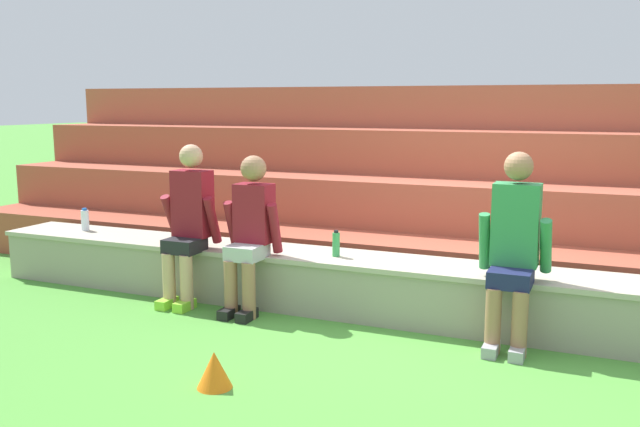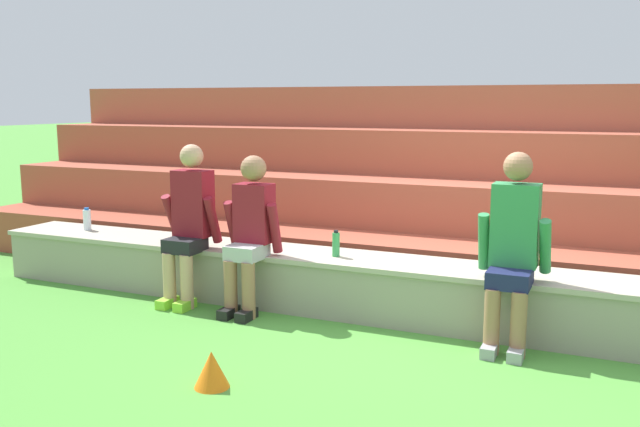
# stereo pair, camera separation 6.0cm
# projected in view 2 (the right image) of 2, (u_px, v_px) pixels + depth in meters

# --- Properties ---
(ground_plane) EXTENTS (80.00, 80.00, 0.00)m
(ground_plane) POSITION_uv_depth(u_px,v_px,m) (433.00, 335.00, 5.12)
(ground_plane) COLOR #4C9338
(stone_seating_wall) EXTENTS (8.64, 0.61, 0.47)m
(stone_seating_wall) POSITION_uv_depth(u_px,v_px,m) (443.00, 293.00, 5.33)
(stone_seating_wall) COLOR gray
(stone_seating_wall) RESTS_ON ground
(brick_bleachers) EXTENTS (11.34, 2.60, 1.91)m
(brick_bleachers) POSITION_uv_depth(u_px,v_px,m) (493.00, 200.00, 7.15)
(brick_bleachers) COLOR #9F4934
(brick_bleachers) RESTS_ON ground
(person_far_left) EXTENTS (0.50, 0.51, 1.38)m
(person_far_left) POSITION_uv_depth(u_px,v_px,m) (189.00, 221.00, 5.87)
(person_far_left) COLOR tan
(person_far_left) RESTS_ON ground
(person_left_of_center) EXTENTS (0.48, 0.52, 1.30)m
(person_left_of_center) POSITION_uv_depth(u_px,v_px,m) (250.00, 231.00, 5.61)
(person_left_of_center) COLOR #996B4C
(person_left_of_center) RESTS_ON ground
(person_center) EXTENTS (0.50, 0.53, 1.39)m
(person_center) POSITION_uv_depth(u_px,v_px,m) (513.00, 247.00, 4.78)
(person_center) COLOR #996B4C
(person_center) RESTS_ON ground
(water_bottle_near_left) EXTENTS (0.07, 0.07, 0.22)m
(water_bottle_near_left) POSITION_uv_depth(u_px,v_px,m) (87.00, 219.00, 6.78)
(water_bottle_near_left) COLOR silver
(water_bottle_near_left) RESTS_ON stone_seating_wall
(water_bottle_center_gap) EXTENTS (0.06, 0.06, 0.22)m
(water_bottle_center_gap) POSITION_uv_depth(u_px,v_px,m) (336.00, 244.00, 5.62)
(water_bottle_center_gap) COLOR green
(water_bottle_center_gap) RESTS_ON stone_seating_wall
(sports_cone) EXTENTS (0.22, 0.22, 0.23)m
(sports_cone) POSITION_uv_depth(u_px,v_px,m) (212.00, 369.00, 4.17)
(sports_cone) COLOR orange
(sports_cone) RESTS_ON ground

